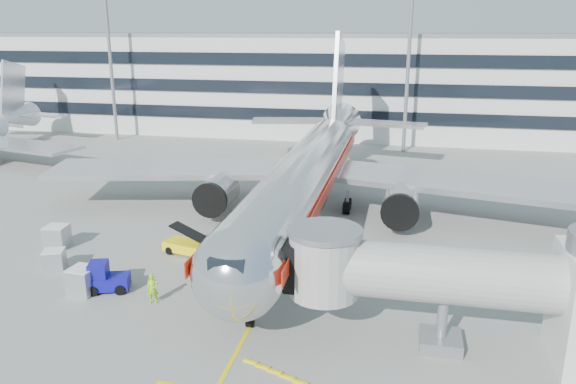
% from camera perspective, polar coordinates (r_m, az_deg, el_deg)
% --- Properties ---
extents(ground, '(180.00, 180.00, 0.00)m').
position_cam_1_polar(ground, '(39.92, -0.75, -7.90)').
color(ground, gray).
rests_on(ground, ground).
extents(lead_in_line, '(0.25, 70.00, 0.01)m').
position_cam_1_polar(lead_in_line, '(49.03, 1.79, -3.19)').
color(lead_in_line, yellow).
rests_on(lead_in_line, ground).
extents(main_jet, '(50.95, 48.70, 16.06)m').
position_cam_1_polar(main_jet, '(49.43, 2.18, 2.09)').
color(main_jet, silver).
rests_on(main_jet, ground).
extents(jet_bridge, '(17.80, 4.50, 7.00)m').
position_cam_1_polar(jet_bridge, '(30.53, 18.88, -8.80)').
color(jet_bridge, silver).
rests_on(jet_bridge, ground).
extents(terminal, '(150.00, 24.25, 15.60)m').
position_cam_1_polar(terminal, '(94.20, 7.05, 10.98)').
color(terminal, silver).
rests_on(terminal, ground).
extents(light_mast_west, '(2.40, 1.20, 25.45)m').
position_cam_1_polar(light_mast_west, '(88.65, -17.77, 14.61)').
color(light_mast_west, gray).
rests_on(light_mast_west, ground).
extents(light_mast_centre, '(2.40, 1.20, 25.45)m').
position_cam_1_polar(light_mast_centre, '(77.54, 12.26, 14.86)').
color(light_mast_centre, gray).
rests_on(light_mast_centre, ground).
extents(belt_loader, '(4.84, 2.66, 2.26)m').
position_cam_1_polar(belt_loader, '(42.79, -9.64, -5.50)').
color(belt_loader, yellow).
rests_on(belt_loader, ground).
extents(baggage_tug, '(2.96, 2.33, 1.97)m').
position_cam_1_polar(baggage_tug, '(38.45, -18.07, -8.34)').
color(baggage_tug, '#0E0C8A').
rests_on(baggage_tug, ground).
extents(cargo_container_left, '(1.78, 1.78, 1.47)m').
position_cam_1_polar(cargo_container_left, '(42.87, -22.66, -6.40)').
color(cargo_container_left, '#A8ABAF').
rests_on(cargo_container_left, ground).
extents(cargo_container_right, '(1.78, 1.78, 1.73)m').
position_cam_1_polar(cargo_container_right, '(47.06, -22.43, -4.21)').
color(cargo_container_right, '#A8ABAF').
rests_on(cargo_container_right, ground).
extents(cargo_container_front, '(1.76, 1.76, 1.71)m').
position_cam_1_polar(cargo_container_front, '(38.62, -20.10, -8.43)').
color(cargo_container_front, '#A8ABAF').
rests_on(cargo_container_front, ground).
extents(ramp_worker, '(0.81, 0.67, 1.92)m').
position_cam_1_polar(ramp_worker, '(35.97, -13.59, -9.55)').
color(ramp_worker, '#8DD716').
rests_on(ramp_worker, ground).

